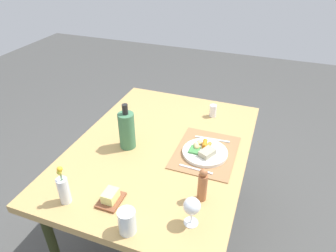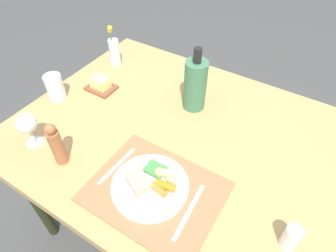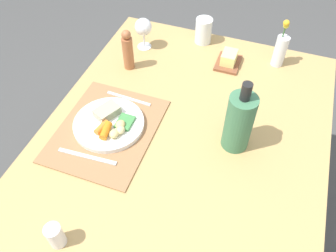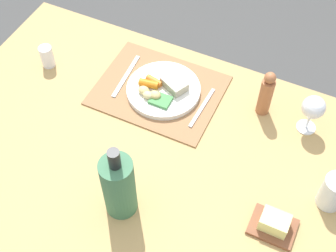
% 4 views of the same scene
% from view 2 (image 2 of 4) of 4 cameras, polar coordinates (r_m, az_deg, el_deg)
% --- Properties ---
extents(ground_plane, '(8.00, 8.00, 0.00)m').
position_cam_2_polar(ground_plane, '(1.76, 2.36, -18.91)').
color(ground_plane, '#444442').
extents(dining_table, '(1.36, 1.01, 0.74)m').
position_cam_2_polar(dining_table, '(1.18, 3.33, -4.23)').
color(dining_table, tan).
rests_on(dining_table, ground_plane).
extents(placemat, '(0.43, 0.34, 0.01)m').
position_cam_2_polar(placemat, '(0.98, -2.57, -12.69)').
color(placemat, '#976B44').
rests_on(placemat, dining_table).
extents(dinner_plate, '(0.26, 0.26, 0.05)m').
position_cam_2_polar(dinner_plate, '(0.98, -3.44, -11.46)').
color(dinner_plate, white).
rests_on(dinner_plate, placemat).
extents(fork, '(0.02, 0.19, 0.00)m').
position_cam_2_polar(fork, '(1.05, -10.03, -7.75)').
color(fork, silver).
rests_on(fork, placemat).
extents(knife, '(0.03, 0.21, 0.00)m').
position_cam_2_polar(knife, '(0.94, 4.20, -16.43)').
color(knife, silver).
rests_on(knife, placemat).
extents(cooler_bottle, '(0.09, 0.09, 0.28)m').
position_cam_2_polar(cooler_bottle, '(1.20, 5.37, 8.11)').
color(cooler_bottle, '#3D724E').
rests_on(cooler_bottle, dining_table).
extents(flower_vase, '(0.05, 0.05, 0.21)m').
position_cam_2_polar(flower_vase, '(1.51, -10.53, 14.32)').
color(flower_vase, silver).
rests_on(flower_vase, dining_table).
extents(butter_dish, '(0.13, 0.10, 0.06)m').
position_cam_2_polar(butter_dish, '(1.38, -13.11, 7.92)').
color(butter_dish, brown).
rests_on(butter_dish, dining_table).
extents(salt_shaker, '(0.05, 0.05, 0.08)m').
position_cam_2_polar(salt_shaker, '(0.93, 23.06, -19.54)').
color(salt_shaker, white).
rests_on(salt_shaker, dining_table).
extents(pepper_mill, '(0.04, 0.04, 0.18)m').
position_cam_2_polar(pepper_mill, '(1.06, -21.11, -3.45)').
color(pepper_mill, '#A5613A').
rests_on(pepper_mill, dining_table).
extents(water_tumbler, '(0.08, 0.08, 0.12)m').
position_cam_2_polar(water_tumbler, '(1.37, -21.27, 6.90)').
color(water_tumbler, silver).
rests_on(water_tumbler, dining_table).
extents(wine_glass, '(0.08, 0.08, 0.14)m').
position_cam_2_polar(wine_glass, '(1.16, -26.08, 0.39)').
color(wine_glass, white).
rests_on(wine_glass, dining_table).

